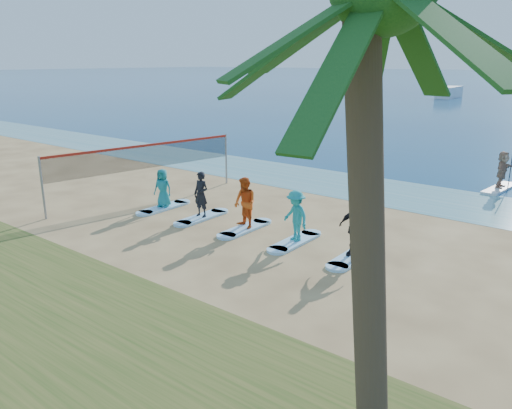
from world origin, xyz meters
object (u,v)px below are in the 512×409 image
Objects in this scene: volleyball_net at (145,157)px; paddleboard at (500,188)px; surfboard_0 at (164,207)px; surfboard_2 at (245,228)px; surfboard_3 at (295,241)px; student_0 at (163,188)px; student_3 at (296,216)px; paddleboarder at (502,169)px; surfboard_4 at (353,257)px; boat_offshore_a at (449,98)px; surfboard_1 at (202,217)px; student_4 at (355,228)px; student_1 at (201,194)px; student_2 at (245,203)px.

volleyball_net is 16.87m from paddleboard.
surfboard_2 is (4.43, 0.00, 0.00)m from surfboard_0.
paddleboard is 12.73m from surfboard_3.
student_0 is 0.92× the size of student_3.
paddleboarder reaches higher than surfboard_4.
surfboard_1 is at bearing -81.08° from boat_offshore_a.
boat_offshore_a is 4.06× the size of student_4.
surfboard_4 is (2.21, 0.00, -0.92)m from student_3.
student_4 is (6.64, 0.00, 0.01)m from student_1.
student_2 is at bearing 0.00° from surfboard_0.
student_1 reaches higher than boat_offshore_a.
paddleboard is 1.36× the size of surfboard_4.
paddleboard is 1.71× the size of paddleboarder.
paddleboarder is 12.30m from surfboard_4.
student_2 reaches higher than surfboard_0.
paddleboarder is 0.80× the size of surfboard_4.
student_2 reaches higher than student_3.
surfboard_2 is at bearing 177.31° from student_4.
paddleboard is (12.12, 11.59, -1.84)m from volleyball_net.
surfboard_2 is at bearing -5.41° from volleyball_net.
student_4 reaches higher than boat_offshore_a.
paddleboarder is 12.77m from surfboard_3.
student_0 is 2.22m from student_1.
paddleboard is 14.69m from student_1.
student_3 is at bearing -3.98° from volleyball_net.
surfboard_0 is at bearing 141.87° from paddleboarder.
volleyball_net is 10.64m from student_4.
student_2 reaches higher than surfboard_3.
student_4 is at bearing -90.61° from paddleboard.
surfboard_4 is (8.86, 0.00, -0.85)m from student_0.
volleyball_net reaches higher than surfboard_2.
surfboard_0 is at bearing -163.20° from student_2.
student_2 reaches higher than boat_offshore_a.
surfboard_1 is (13.16, -71.65, 0.04)m from boat_offshore_a.
surfboard_0 is 0.85m from student_0.
surfboard_0 is 6.71m from student_3.
surfboard_0 is 4.43m from surfboard_2.
boat_offshore_a is 73.79m from student_3.
surfboard_1 is (2.21, 0.00, 0.00)m from surfboard_0.
surfboard_3 is (2.21, 0.00, -0.98)m from student_2.
surfboard_3 is (2.21, 0.00, 0.00)m from surfboard_2.
paddleboarder reaches higher than surfboard_2.
surfboard_3 is at bearing -77.70° from boat_offshore_a.
volleyball_net is 5.54× the size of student_0.
volleyball_net is 2.08m from student_0.
volleyball_net is at bearing 176.85° from surfboard_4.
surfboard_3 is at bearing 177.31° from student_4.
student_0 reaches higher than paddleboard.
student_3 is (4.43, 0.00, -0.02)m from student_1.
student_1 is (-8.18, -12.17, 0.93)m from paddleboard.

